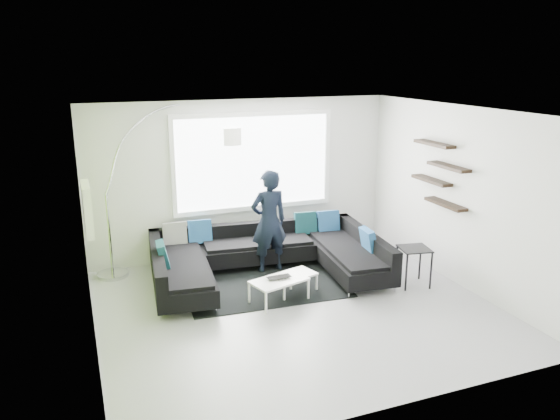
% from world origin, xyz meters
% --- Properties ---
extents(ground, '(5.50, 5.50, 0.00)m').
position_xyz_m(ground, '(0.00, 0.00, 0.00)').
color(ground, '#949499').
rests_on(ground, ground).
extents(room_shell, '(5.54, 5.04, 2.82)m').
position_xyz_m(room_shell, '(0.04, 0.21, 1.81)').
color(room_shell, silver).
rests_on(room_shell, ground).
extents(sectional_sofa, '(3.84, 2.60, 0.78)m').
position_xyz_m(sectional_sofa, '(-0.02, 1.16, 0.35)').
color(sectional_sofa, black).
rests_on(sectional_sofa, ground).
extents(rug, '(2.58, 1.95, 0.01)m').
position_xyz_m(rug, '(-0.17, 0.98, 0.01)').
color(rug, black).
rests_on(rug, ground).
extents(coffee_table, '(1.19, 0.88, 0.35)m').
position_xyz_m(coffee_table, '(0.02, 0.42, 0.17)').
color(coffee_table, white).
rests_on(coffee_table, ground).
extents(arc_lamp, '(2.72, 1.42, 2.76)m').
position_xyz_m(arc_lamp, '(-2.36, 2.20, 1.38)').
color(arc_lamp, silver).
rests_on(arc_lamp, ground).
extents(side_table, '(0.53, 0.53, 0.62)m').
position_xyz_m(side_table, '(2.05, 0.11, 0.31)').
color(side_table, black).
rests_on(side_table, ground).
extents(person, '(0.69, 0.50, 1.74)m').
position_xyz_m(person, '(0.13, 1.50, 0.87)').
color(person, black).
rests_on(person, ground).
extents(laptop, '(0.38, 0.26, 0.03)m').
position_xyz_m(laptop, '(-0.13, 0.29, 0.36)').
color(laptop, black).
rests_on(laptop, coffee_table).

